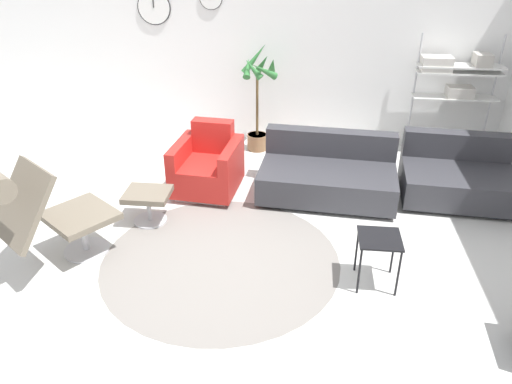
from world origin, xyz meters
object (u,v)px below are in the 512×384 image
(ottoman, at_px, (148,200))
(side_table, at_px, (379,244))
(potted_plant, at_px, (259,101))
(couch_low, at_px, (328,175))
(couch_second, at_px, (457,178))
(lounge_chair, at_px, (35,204))
(shelf_unit, at_px, (455,75))
(armchair_red, at_px, (208,168))

(ottoman, bearing_deg, side_table, -19.31)
(side_table, relative_size, potted_plant, 0.33)
(couch_low, distance_m, couch_second, 1.50)
(couch_low, bearing_deg, side_table, 108.23)
(lounge_chair, distance_m, couch_low, 3.18)
(side_table, xyz_separation_m, potted_plant, (-1.35, 2.90, 0.29))
(couch_low, distance_m, side_table, 1.70)
(couch_low, bearing_deg, ottoman, 27.78)
(lounge_chair, relative_size, shelf_unit, 0.75)
(ottoman, relative_size, side_table, 0.98)
(shelf_unit, bearing_deg, lounge_chair, -143.54)
(lounge_chair, bearing_deg, couch_second, 61.36)
(potted_plant, xyz_separation_m, shelf_unit, (2.58, 0.14, 0.40))
(couch_second, xyz_separation_m, potted_plant, (-2.45, 1.16, 0.46))
(lounge_chair, distance_m, side_table, 3.03)
(armchair_red, distance_m, couch_second, 2.93)
(couch_second, relative_size, shelf_unit, 0.82)
(ottoman, relative_size, potted_plant, 0.32)
(couch_second, relative_size, side_table, 2.72)
(couch_second, xyz_separation_m, shelf_unit, (0.13, 1.30, 0.86))
(side_table, xyz_separation_m, shelf_unit, (1.23, 3.04, 0.69))
(lounge_chair, xyz_separation_m, couch_second, (4.12, 1.84, -0.45))
(side_table, height_order, potted_plant, potted_plant)
(couch_second, height_order, shelf_unit, shelf_unit)
(lounge_chair, height_order, shelf_unit, shelf_unit)
(armchair_red, xyz_separation_m, couch_low, (1.42, 0.05, -0.05))
(lounge_chair, height_order, potted_plant, potted_plant)
(couch_second, bearing_deg, potted_plant, -20.77)
(lounge_chair, distance_m, armchair_red, 2.11)
(ottoman, xyz_separation_m, potted_plant, (0.97, 2.08, 0.44))
(couch_second, bearing_deg, shelf_unit, -91.12)
(armchair_red, distance_m, couch_low, 1.42)
(couch_low, height_order, shelf_unit, shelf_unit)
(couch_second, bearing_deg, couch_low, 8.29)
(armchair_red, height_order, side_table, armchair_red)
(lounge_chair, relative_size, armchair_red, 1.40)
(couch_low, distance_m, potted_plant, 1.64)
(ottoman, bearing_deg, lounge_chair, -127.32)
(ottoman, distance_m, side_table, 2.47)
(potted_plant, bearing_deg, shelf_unit, 3.18)
(couch_low, bearing_deg, armchair_red, 6.38)
(lounge_chair, distance_m, shelf_unit, 5.30)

